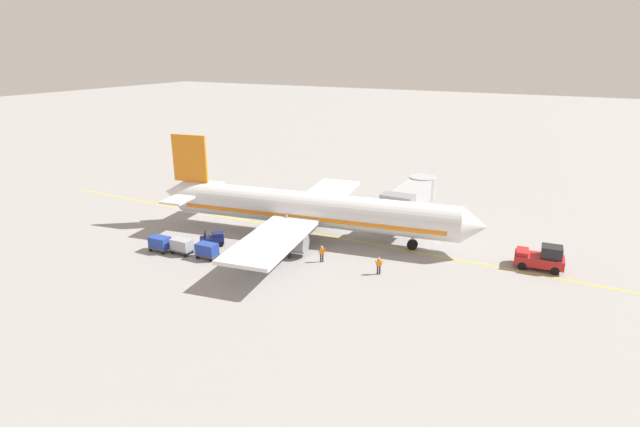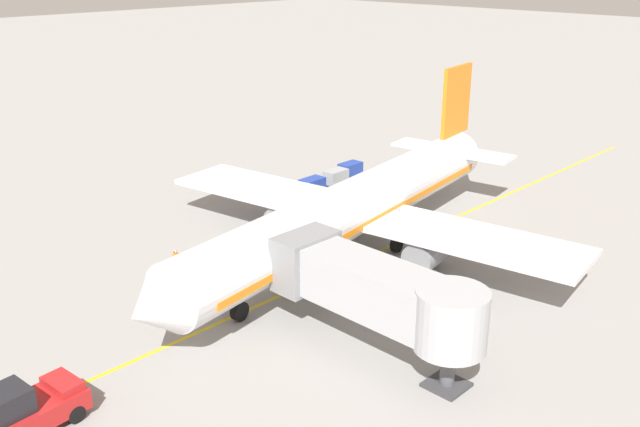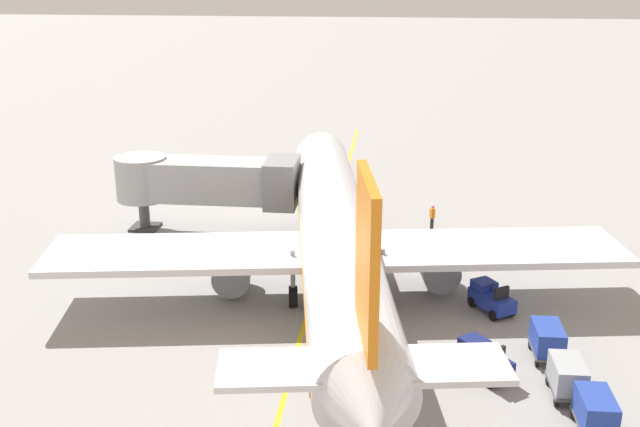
# 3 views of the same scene
# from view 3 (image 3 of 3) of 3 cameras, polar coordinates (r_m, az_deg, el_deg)

# --- Properties ---
(ground_plane) EXTENTS (400.00, 400.00, 0.00)m
(ground_plane) POSITION_cam_3_polar(r_m,az_deg,el_deg) (41.56, -0.40, -5.46)
(ground_plane) COLOR gray
(gate_lead_in_line) EXTENTS (0.24, 80.00, 0.01)m
(gate_lead_in_line) POSITION_cam_3_polar(r_m,az_deg,el_deg) (41.56, -0.40, -5.46)
(gate_lead_in_line) COLOR gold
(gate_lead_in_line) RESTS_ON ground
(parked_airliner) EXTENTS (30.44, 37.28, 10.63)m
(parked_airliner) POSITION_cam_3_polar(r_m,az_deg,el_deg) (39.63, 1.20, -1.73)
(parked_airliner) COLOR silver
(parked_airliner) RESTS_ON ground
(jet_bridge) EXTENTS (11.98, 3.50, 4.98)m
(jet_bridge) POSITION_cam_3_polar(r_m,az_deg,el_deg) (49.17, -8.54, 2.50)
(jet_bridge) COLOR #A8AAAF
(jet_bridge) RESTS_ON ground
(pushback_tractor) EXTENTS (2.56, 4.57, 2.40)m
(pushback_tractor) POSITION_cam_3_polar(r_m,az_deg,el_deg) (62.97, 0.48, 4.10)
(pushback_tractor) COLOR #B21E1E
(pushback_tractor) RESTS_ON ground
(baggage_tug_lead) EXTENTS (2.49, 2.71, 1.62)m
(baggage_tug_lead) POSITION_cam_3_polar(r_m,az_deg,el_deg) (33.68, 12.27, -10.75)
(baggage_tug_lead) COLOR navy
(baggage_tug_lead) RESTS_ON ground
(baggage_tug_trailing) EXTENTS (2.34, 2.76, 1.62)m
(baggage_tug_trailing) POSITION_cam_3_polar(r_m,az_deg,el_deg) (39.37, 12.84, -6.27)
(baggage_tug_trailing) COLOR #1E339E
(baggage_tug_trailing) RESTS_ON ground
(baggage_cart_front) EXTENTS (1.35, 2.91, 1.58)m
(baggage_cart_front) POSITION_cam_3_polar(r_m,az_deg,el_deg) (35.52, 16.88, -9.09)
(baggage_cart_front) COLOR #4C4C51
(baggage_cart_front) RESTS_ON ground
(baggage_cart_second_in_train) EXTENTS (1.35, 2.91, 1.58)m
(baggage_cart_second_in_train) POSITION_cam_3_polar(r_m,az_deg,el_deg) (32.92, 18.27, -11.59)
(baggage_cart_second_in_train) COLOR #4C4C51
(baggage_cart_second_in_train) RESTS_ON ground
(baggage_cart_third_in_train) EXTENTS (1.35, 2.91, 1.58)m
(baggage_cart_third_in_train) POSITION_cam_3_polar(r_m,az_deg,el_deg) (31.00, 20.18, -13.85)
(baggage_cart_third_in_train) COLOR #4C4C51
(baggage_cart_third_in_train) RESTS_ON ground
(ground_crew_wing_walker) EXTENTS (0.44, 0.67, 1.69)m
(ground_crew_wing_walker) POSITION_cam_3_polar(r_m,az_deg,el_deg) (44.50, 8.73, -2.68)
(ground_crew_wing_walker) COLOR #232328
(ground_crew_wing_walker) RESTS_ON ground
(ground_crew_loader) EXTENTS (0.36, 0.71, 1.69)m
(ground_crew_loader) POSITION_cam_3_polar(r_m,az_deg,el_deg) (50.14, 8.52, -0.18)
(ground_crew_loader) COLOR #232328
(ground_crew_loader) RESTS_ON ground
(ground_crew_marshaller) EXTENTS (0.57, 0.58, 1.69)m
(ground_crew_marshaller) POSITION_cam_3_polar(r_m,az_deg,el_deg) (41.47, 9.92, -4.39)
(ground_crew_marshaller) COLOR #232328
(ground_crew_marshaller) RESTS_ON ground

